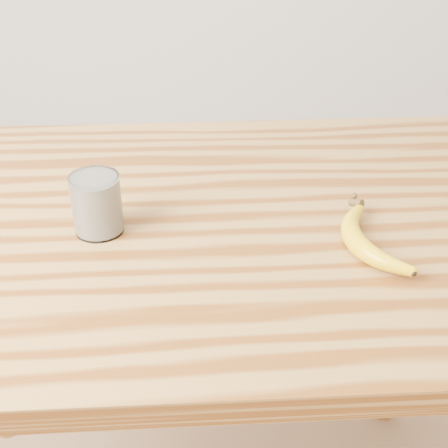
{
  "coord_description": "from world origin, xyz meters",
  "views": [
    {
      "loc": [
        0.0,
        -0.88,
        1.44
      ],
      "look_at": [
        0.05,
        -0.07,
        0.93
      ],
      "focal_mm": 50.0,
      "sensor_mm": 36.0,
      "label": 1
    }
  ],
  "objects": [
    {
      "name": "table",
      "position": [
        0.0,
        0.0,
        0.77
      ],
      "size": [
        1.2,
        0.8,
        0.9
      ],
      "color": "olive",
      "rests_on": "ground"
    },
    {
      "name": "banana",
      "position": [
        0.25,
        -0.12,
        0.92
      ],
      "size": [
        0.14,
        0.28,
        0.03
      ],
      "primitive_type": null,
      "rotation": [
        0.0,
        0.0,
        0.19
      ],
      "color": "#DEAA0B",
      "rests_on": "table"
    },
    {
      "name": "smoothie_glass",
      "position": [
        -0.15,
        -0.03,
        0.95
      ],
      "size": [
        0.08,
        0.08,
        0.1
      ],
      "color": "white",
      "rests_on": "table"
    }
  ]
}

